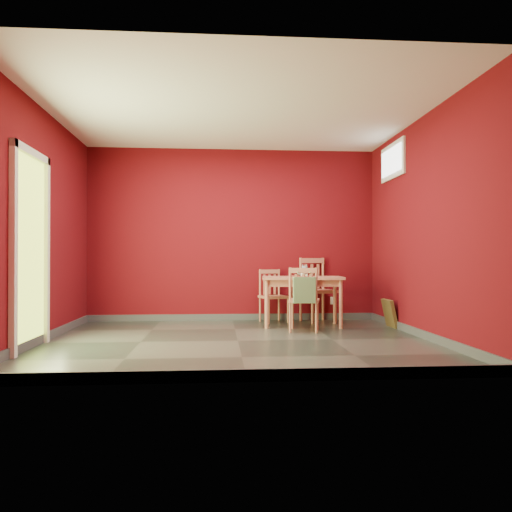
{
  "coord_description": "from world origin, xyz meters",
  "views": [
    {
      "loc": [
        -0.23,
        -5.86,
        0.95
      ],
      "look_at": [
        0.25,
        0.45,
        1.0
      ],
      "focal_mm": 35.0,
      "sensor_mm": 36.0,
      "label": 1
    }
  ],
  "objects": [
    {
      "name": "ground",
      "position": [
        0.0,
        0.0,
        0.0
      ],
      "size": [
        4.5,
        4.5,
        0.0
      ],
      "primitive_type": "plane",
      "color": "#2D342D",
      "rests_on": "ground"
    },
    {
      "name": "picture_frame",
      "position": [
        2.19,
        1.02,
        0.2
      ],
      "size": [
        0.13,
        0.39,
        0.39
      ],
      "color": "brown",
      "rests_on": "ground"
    },
    {
      "name": "chair_near",
      "position": [
        0.91,
        0.69,
        0.43
      ],
      "size": [
        0.48,
        0.48,
        0.85
      ],
      "color": "#C4785B",
      "rests_on": "ground"
    },
    {
      "name": "dining_table",
      "position": [
        0.97,
        1.23,
        0.62
      ],
      "size": [
        1.19,
        0.76,
        0.71
      ],
      "color": "#C4785B",
      "rests_on": "ground"
    },
    {
      "name": "tote_bag",
      "position": [
        0.88,
        0.48,
        0.56
      ],
      "size": [
        0.28,
        0.17,
        0.4
      ],
      "color": "#648655",
      "rests_on": "chair_near"
    },
    {
      "name": "cat",
      "position": [
        1.0,
        1.29,
        0.8
      ],
      "size": [
        0.24,
        0.38,
        0.18
      ],
      "primitive_type": null,
      "rotation": [
        0.0,
        0.0,
        -0.16
      ],
      "color": "slate",
      "rests_on": "table_runner"
    },
    {
      "name": "doorway",
      "position": [
        -2.23,
        -0.4,
        1.12
      ],
      "size": [
        0.06,
        1.01,
        2.13
      ],
      "color": "#B7D838",
      "rests_on": "ground"
    },
    {
      "name": "chair_far_right",
      "position": [
        1.29,
        1.75,
        0.5
      ],
      "size": [
        0.57,
        0.57,
        0.98
      ],
      "color": "#C4785B",
      "rests_on": "ground"
    },
    {
      "name": "room_shell",
      "position": [
        0.0,
        0.0,
        0.05
      ],
      "size": [
        4.5,
        4.5,
        4.5
      ],
      "color": "#58090F",
      "rests_on": "ground"
    },
    {
      "name": "window",
      "position": [
        2.23,
        1.0,
        2.35
      ],
      "size": [
        0.05,
        0.9,
        0.5
      ],
      "color": "white",
      "rests_on": "room_shell"
    },
    {
      "name": "chair_far_left",
      "position": [
        0.61,
        1.75,
        0.41
      ],
      "size": [
        0.48,
        0.48,
        0.81
      ],
      "color": "#C4785B",
      "rests_on": "ground"
    },
    {
      "name": "outlet_plate",
      "position": [
        1.6,
        1.99,
        0.3
      ],
      "size": [
        0.08,
        0.02,
        0.12
      ],
      "primitive_type": "cube",
      "color": "silver",
      "rests_on": "room_shell"
    },
    {
      "name": "table_runner",
      "position": [
        0.97,
        1.12,
        0.66
      ],
      "size": [
        0.36,
        0.67,
        0.33
      ],
      "color": "brown",
      "rests_on": "dining_table"
    }
  ]
}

